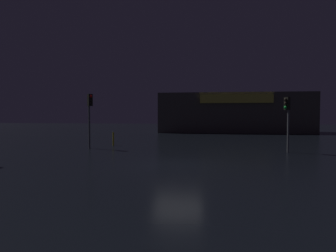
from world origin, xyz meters
TOP-DOWN VIEW (x-y plane):
  - ground_plane at (0.00, 0.00)m, footprint 120.00×120.00m
  - store_building at (4.92, 28.02)m, footprint 20.50×6.77m
  - traffic_signal_main at (-7.25, 6.14)m, footprint 0.43×0.41m
  - traffic_signal_cross_left at (6.77, 5.82)m, footprint 0.43×0.41m
  - bollard_kerb_a at (-6.21, 8.49)m, footprint 0.12×0.12m

SIDE VIEW (x-z plane):
  - ground_plane at x=0.00m, z-range 0.00..0.00m
  - bollard_kerb_a at x=-6.21m, z-range 0.00..1.10m
  - store_building at x=4.92m, z-range 0.01..5.39m
  - traffic_signal_cross_left at x=6.77m, z-range 0.90..4.62m
  - traffic_signal_main at x=-7.25m, z-range 0.86..4.94m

